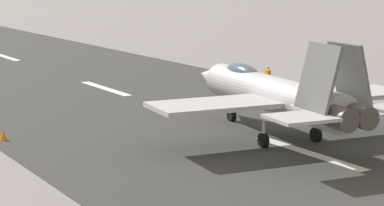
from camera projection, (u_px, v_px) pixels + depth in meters
ground_plane at (318, 156)px, 36.44m from camera, size 400.00×400.00×0.00m
runway_strip at (318, 156)px, 36.42m from camera, size 240.00×26.00×0.02m
fighter_jet at (273, 93)px, 40.16m from camera, size 17.51×14.81×5.65m
crew_person at (268, 77)px, 57.99m from camera, size 0.70×0.36×1.63m
marker_cone_mid at (3, 135)px, 39.80m from camera, size 0.44×0.44×0.55m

